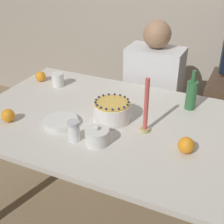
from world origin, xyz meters
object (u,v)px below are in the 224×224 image
(person_man_blue_shirt, at_px, (152,107))
(sugar_shaker, at_px, (74,131))
(sugar_bowl, at_px, (97,136))
(bottle, at_px, (191,94))
(cake, at_px, (112,111))
(candle, at_px, (146,111))

(person_man_blue_shirt, bearing_deg, sugar_shaker, 84.12)
(sugar_bowl, xyz_separation_m, person_man_blue_shirt, (-0.02, 0.95, -0.31))
(sugar_bowl, relative_size, bottle, 0.50)
(sugar_shaker, xyz_separation_m, bottle, (0.45, 0.57, 0.04))
(cake, xyz_separation_m, person_man_blue_shirt, (0.01, 0.72, -0.32))
(bottle, distance_m, person_man_blue_shirt, 0.64)
(cake, bearing_deg, sugar_shaker, -109.30)
(sugar_bowl, height_order, sugar_shaker, sugar_shaker)
(sugar_bowl, height_order, person_man_blue_shirt, person_man_blue_shirt)
(cake, bearing_deg, candle, -8.60)
(candle, relative_size, person_man_blue_shirt, 0.25)
(person_man_blue_shirt, bearing_deg, candle, 104.47)
(cake, relative_size, person_man_blue_shirt, 0.17)
(candle, xyz_separation_m, bottle, (0.16, 0.35, -0.03))
(candle, bearing_deg, cake, 171.40)
(sugar_shaker, bearing_deg, person_man_blue_shirt, 84.12)
(bottle, bearing_deg, sugar_bowl, -120.98)
(sugar_shaker, height_order, person_man_blue_shirt, person_man_blue_shirt)
(sugar_shaker, bearing_deg, candle, 37.51)
(sugar_bowl, xyz_separation_m, bottle, (0.33, 0.55, 0.05))
(cake, height_order, person_man_blue_shirt, person_man_blue_shirt)
(cake, xyz_separation_m, bottle, (0.36, 0.32, 0.04))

